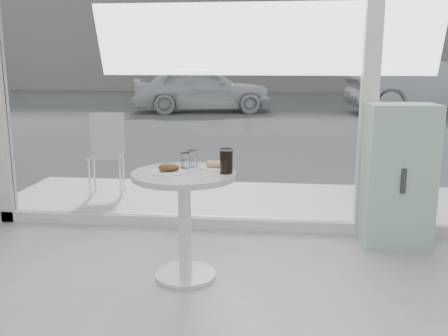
# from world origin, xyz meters

# --- Properties ---
(storefront) EXTENTS (5.00, 0.14, 3.00)m
(storefront) POSITION_xyz_m (0.07, 3.00, 1.71)
(storefront) COLOR white
(storefront) RESTS_ON ground
(main_table) EXTENTS (0.72, 0.72, 0.77)m
(main_table) POSITION_xyz_m (-0.50, 1.90, 0.55)
(main_table) COLOR white
(main_table) RESTS_ON ground
(patio_deck) EXTENTS (5.60, 1.60, 0.05)m
(patio_deck) POSITION_xyz_m (0.00, 3.80, 0.03)
(patio_deck) COLOR silver
(patio_deck) RESTS_ON ground
(street) EXTENTS (40.00, 24.00, 0.00)m
(street) POSITION_xyz_m (0.00, 16.00, -0.00)
(street) COLOR #353535
(street) RESTS_ON ground
(far_building) EXTENTS (40.00, 2.00, 8.00)m
(far_building) POSITION_xyz_m (0.00, 25.00, 4.00)
(far_building) COLOR gray
(far_building) RESTS_ON ground
(mint_cabinet) EXTENTS (0.57, 0.40, 1.18)m
(mint_cabinet) POSITION_xyz_m (1.13, 2.76, 0.59)
(mint_cabinet) COLOR #A3D0B8
(mint_cabinet) RESTS_ON ground
(patio_chair) EXTENTS (0.46, 0.46, 0.90)m
(patio_chair) POSITION_xyz_m (-1.78, 3.95, 0.56)
(patio_chair) COLOR white
(patio_chair) RESTS_ON patio_deck
(car_white) EXTENTS (4.40, 2.44, 1.42)m
(car_white) POSITION_xyz_m (-2.19, 13.62, 0.71)
(car_white) COLOR silver
(car_white) RESTS_ON street
(car_silver) EXTENTS (4.81, 2.17, 1.53)m
(car_silver) POSITION_xyz_m (4.45, 13.68, 0.77)
(car_silver) COLOR #A2A4A9
(car_silver) RESTS_ON street
(plate_fritter) EXTENTS (0.23, 0.23, 0.07)m
(plate_fritter) POSITION_xyz_m (-0.59, 1.86, 0.80)
(plate_fritter) COLOR white
(plate_fritter) RESTS_ON main_table
(plate_donut) EXTENTS (0.21, 0.21, 0.05)m
(plate_donut) POSITION_xyz_m (-0.31, 2.04, 0.79)
(plate_donut) COLOR white
(plate_donut) RESTS_ON main_table
(water_tumbler_a) EXTENTS (0.07, 0.07, 0.11)m
(water_tumbler_a) POSITION_xyz_m (-0.51, 2.04, 0.82)
(water_tumbler_a) COLOR white
(water_tumbler_a) RESTS_ON main_table
(water_tumbler_b) EXTENTS (0.07, 0.07, 0.12)m
(water_tumbler_b) POSITION_xyz_m (-0.48, 2.10, 0.82)
(water_tumbler_b) COLOR white
(water_tumbler_b) RESTS_ON main_table
(cola_glass) EXTENTS (0.09, 0.09, 0.17)m
(cola_glass) POSITION_xyz_m (-0.21, 1.90, 0.85)
(cola_glass) COLOR white
(cola_glass) RESTS_ON main_table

